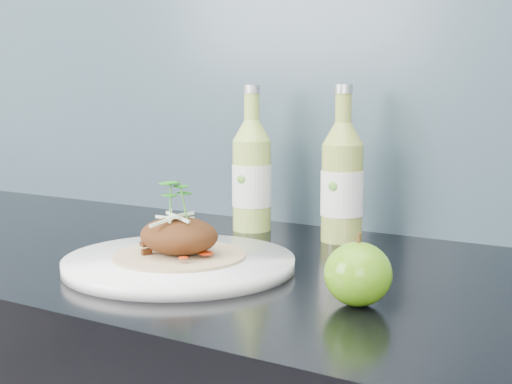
# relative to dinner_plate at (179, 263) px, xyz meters

# --- Properties ---
(subway_backsplash) EXTENTS (4.00, 0.02, 0.70)m
(subway_backsplash) POSITION_rel_dinner_plate_xyz_m (0.05, 0.37, 0.34)
(subway_backsplash) COLOR slate
(subway_backsplash) RESTS_ON kitchen_counter
(dinner_plate) EXTENTS (0.35, 0.35, 0.02)m
(dinner_plate) POSITION_rel_dinner_plate_xyz_m (0.00, 0.00, 0.00)
(dinner_plate) COLOR white
(dinner_plate) RESTS_ON kitchen_counter
(pork_taco) EXTENTS (0.17, 0.17, 0.10)m
(pork_taco) POSITION_rel_dinner_plate_xyz_m (0.00, -0.00, 0.04)
(pork_taco) COLOR tan
(pork_taco) RESTS_ON dinner_plate
(green_apple) EXTENTS (0.09, 0.09, 0.08)m
(green_apple) POSITION_rel_dinner_plate_xyz_m (0.26, -0.02, 0.03)
(green_apple) COLOR #3C800D
(green_apple) RESTS_ON kitchen_counter
(cider_bottle_left) EXTENTS (0.07, 0.07, 0.24)m
(cider_bottle_left) POSITION_rel_dinner_plate_xyz_m (-0.06, 0.27, 0.08)
(cider_bottle_left) COLOR #A7C652
(cider_bottle_left) RESTS_ON kitchen_counter
(cider_bottle_right) EXTENTS (0.08, 0.08, 0.24)m
(cider_bottle_right) POSITION_rel_dinner_plate_xyz_m (0.10, 0.27, 0.08)
(cider_bottle_right) COLOR #98A846
(cider_bottle_right) RESTS_ON kitchen_counter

